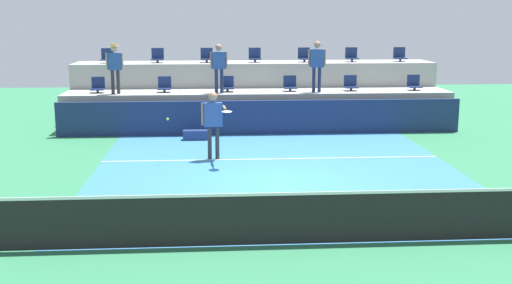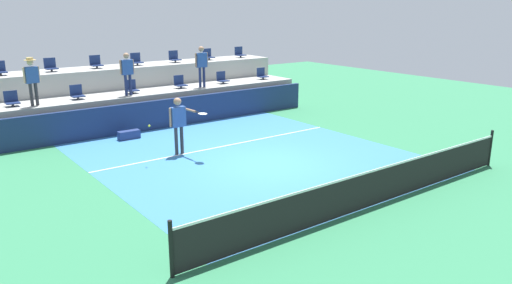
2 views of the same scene
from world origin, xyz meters
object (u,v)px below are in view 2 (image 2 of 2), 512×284
at_px(stadium_chair_lower_left, 77,93).
at_px(stadium_chair_lower_mid_right, 180,83).
at_px(stadium_chair_lower_far_right, 262,74).
at_px(stadium_chair_upper_mid_left, 96,63).
at_px(stadium_chair_lower_far_left, 12,100).
at_px(spectator_leaning_on_rail, 202,63).
at_px(tennis_ball, 149,126).
at_px(stadium_chair_upper_center, 136,60).
at_px(stadium_chair_upper_right, 208,55).
at_px(stadium_chair_upper_far_right, 240,53).
at_px(spectator_with_hat, 32,77).
at_px(stadium_chair_upper_far_left, 0,69).
at_px(tennis_player, 179,120).
at_px(stadium_chair_lower_mid_left, 131,88).
at_px(spectator_in_grey, 127,70).
at_px(equipment_bag, 129,135).
at_px(stadium_chair_lower_right, 222,78).
at_px(stadium_chair_upper_left, 51,66).
at_px(stadium_chair_upper_mid_right, 174,58).

height_order(stadium_chair_lower_left, stadium_chair_lower_mid_right, same).
bearing_deg(stadium_chair_lower_far_right, stadium_chair_upper_mid_left, 165.82).
relative_size(stadium_chair_lower_far_left, spectator_leaning_on_rail, 0.31).
distance_m(spectator_leaning_on_rail, tennis_ball, 6.73).
xyz_separation_m(stadium_chair_lower_far_left, stadium_chair_upper_center, (5.36, 1.80, 0.85)).
bearing_deg(stadium_chair_upper_center, stadium_chair_upper_right, 0.00).
relative_size(stadium_chair_lower_mid_right, stadium_chair_upper_far_right, 1.00).
height_order(stadium_chair_lower_mid_right, spectator_with_hat, spectator_with_hat).
height_order(stadium_chair_upper_far_left, tennis_player, stadium_chair_upper_far_left).
relative_size(stadium_chair_lower_left, stadium_chair_lower_mid_left, 1.00).
distance_m(stadium_chair_lower_far_left, spectator_with_hat, 1.08).
relative_size(stadium_chair_lower_far_left, stadium_chair_upper_far_left, 1.00).
bearing_deg(spectator_in_grey, stadium_chair_lower_mid_right, 9.05).
relative_size(stadium_chair_lower_left, equipment_bag, 0.68).
distance_m(stadium_chair_lower_right, stadium_chair_upper_far_left, 8.70).
bearing_deg(stadium_chair_lower_left, spectator_in_grey, -11.88).
xyz_separation_m(stadium_chair_upper_far_left, tennis_player, (3.76, -6.55, -1.19)).
distance_m(stadium_chair_lower_far_left, stadium_chair_lower_left, 2.20).
xyz_separation_m(stadium_chair_lower_left, stadium_chair_lower_mid_left, (2.11, 0.00, 0.00)).
xyz_separation_m(stadium_chair_lower_mid_right, stadium_chair_upper_right, (2.49, 1.80, 0.85)).
distance_m(stadium_chair_lower_far_right, tennis_player, 8.40).
bearing_deg(stadium_chair_upper_mid_left, stadium_chair_lower_mid_right, -32.52).
bearing_deg(stadium_chair_upper_center, stadium_chair_lower_right, -29.62).
bearing_deg(stadium_chair_upper_center, spectator_in_grey, -121.42).
height_order(stadium_chair_upper_left, stadium_chair_upper_center, same).
bearing_deg(stadium_chair_upper_center, stadium_chair_lower_far_left, -161.43).
bearing_deg(spectator_leaning_on_rail, stadium_chair_lower_far_left, 176.98).
xyz_separation_m(stadium_chair_upper_far_right, tennis_ball, (-8.09, -6.93, -1.15)).
xyz_separation_m(stadium_chair_upper_far_left, stadium_chair_upper_center, (5.30, 0.00, 0.00)).
height_order(stadium_chair_upper_far_right, spectator_in_grey, spectator_in_grey).
bearing_deg(stadium_chair_lower_far_left, stadium_chair_lower_left, 0.00).
distance_m(stadium_chair_lower_left, stadium_chair_upper_center, 3.73).
xyz_separation_m(stadium_chair_upper_center, stadium_chair_upper_right, (3.57, 0.00, 0.00)).
relative_size(stadium_chair_lower_left, stadium_chair_lower_far_right, 1.00).
bearing_deg(stadium_chair_lower_left, spectator_leaning_on_rail, -4.32).
height_order(stadium_chair_upper_right, tennis_player, stadium_chair_upper_right).
relative_size(stadium_chair_upper_mid_left, stadium_chair_upper_mid_right, 1.00).
bearing_deg(stadium_chair_lower_right, stadium_chair_upper_right, 77.34).
bearing_deg(tennis_player, stadium_chair_upper_mid_left, 91.84).
bearing_deg(equipment_bag, tennis_player, -78.30).
bearing_deg(stadium_chair_lower_far_right, stadium_chair_upper_far_left, 170.43).
bearing_deg(tennis_player, stadium_chair_lower_right, 45.30).
distance_m(stadium_chair_lower_mid_right, stadium_chair_upper_mid_left, 3.45).
bearing_deg(stadium_chair_lower_mid_left, stadium_chair_upper_mid_right, 32.19).
bearing_deg(spectator_with_hat, stadium_chair_upper_far_left, 104.98).
bearing_deg(stadium_chair_lower_left, stadium_chair_upper_center, 29.68).
height_order(stadium_chair_upper_far_right, spectator_leaning_on_rail, spectator_leaning_on_rail).
relative_size(stadium_chair_upper_left, stadium_chair_upper_mid_left, 1.00).
bearing_deg(stadium_chair_upper_far_left, stadium_chair_lower_far_left, -91.84).
bearing_deg(stadium_chair_lower_mid_left, tennis_player, -95.85).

